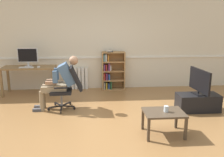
# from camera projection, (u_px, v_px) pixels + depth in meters

# --- Properties ---
(ground_plane) EXTENTS (18.00, 18.00, 0.00)m
(ground_plane) POSITION_uv_depth(u_px,v_px,m) (108.00, 124.00, 4.68)
(ground_plane) COLOR olive
(back_wall) EXTENTS (12.00, 0.13, 2.70)m
(back_wall) POSITION_uv_depth(u_px,v_px,m) (102.00, 42.00, 6.93)
(back_wall) COLOR beige
(back_wall) RESTS_ON ground_plane
(computer_desk) EXTENTS (1.40, 0.60, 0.76)m
(computer_desk) POSITION_uv_depth(u_px,v_px,m) (29.00, 71.00, 6.46)
(computer_desk) COLOR olive
(computer_desk) RESTS_ON ground_plane
(imac_monitor) EXTENTS (0.53, 0.14, 0.49)m
(imac_monitor) POSITION_uv_depth(u_px,v_px,m) (28.00, 56.00, 6.44)
(imac_monitor) COLOR silver
(imac_monitor) RESTS_ON computer_desk
(keyboard) EXTENTS (0.37, 0.12, 0.02)m
(keyboard) POSITION_uv_depth(u_px,v_px,m) (26.00, 67.00, 6.29)
(keyboard) COLOR white
(keyboard) RESTS_ON computer_desk
(computer_mouse) EXTENTS (0.06, 0.10, 0.03)m
(computer_mouse) POSITION_uv_depth(u_px,v_px,m) (39.00, 67.00, 6.34)
(computer_mouse) COLOR white
(computer_mouse) RESTS_ON computer_desk
(bookshelf) EXTENTS (0.65, 0.29, 1.15)m
(bookshelf) POSITION_uv_depth(u_px,v_px,m) (112.00, 71.00, 6.94)
(bookshelf) COLOR #AD7F4C
(bookshelf) RESTS_ON ground_plane
(radiator) EXTENTS (0.70, 0.08, 0.64)m
(radiator) POSITION_uv_depth(u_px,v_px,m) (76.00, 78.00, 7.01)
(radiator) COLOR white
(radiator) RESTS_ON ground_plane
(office_chair) EXTENTS (0.80, 0.62, 0.97)m
(office_chair) POSITION_uv_depth(u_px,v_px,m) (68.00, 86.00, 5.39)
(office_chair) COLOR black
(office_chair) RESTS_ON ground_plane
(person_seated) EXTENTS (1.03, 0.40, 1.20)m
(person_seated) POSITION_uv_depth(u_px,v_px,m) (60.00, 81.00, 5.34)
(person_seated) COLOR #937F60
(person_seated) RESTS_ON ground_plane
(tv_stand) EXTENTS (0.91, 0.43, 0.38)m
(tv_stand) POSITION_uv_depth(u_px,v_px,m) (198.00, 102.00, 5.33)
(tv_stand) COLOR black
(tv_stand) RESTS_ON ground_plane
(tv_screen) EXTENTS (0.23, 0.83, 0.56)m
(tv_screen) POSITION_uv_depth(u_px,v_px,m) (200.00, 81.00, 5.22)
(tv_screen) COLOR black
(tv_screen) RESTS_ON tv_stand
(coffee_table) EXTENTS (0.69, 0.53, 0.42)m
(coffee_table) POSITION_uv_depth(u_px,v_px,m) (164.00, 115.00, 4.16)
(coffee_table) COLOR #4C3D2D
(coffee_table) RESTS_ON ground_plane
(drinking_glass) EXTENTS (0.08, 0.08, 0.11)m
(drinking_glass) POSITION_uv_depth(u_px,v_px,m) (166.00, 109.00, 4.13)
(drinking_glass) COLOR silver
(drinking_glass) RESTS_ON coffee_table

